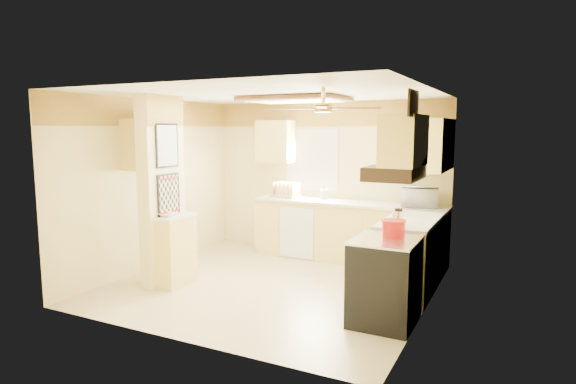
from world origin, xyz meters
The scene contains 34 objects.
floor centered at (0.00, 0.00, 0.00)m, with size 4.00×4.00×0.00m, color #C6B389.
ceiling centered at (0.00, 0.00, 2.50)m, with size 4.00×4.00×0.00m, color white.
wall_back centered at (0.00, 1.90, 1.25)m, with size 4.00×4.00×0.00m, color beige.
wall_front centered at (0.00, -1.90, 1.25)m, with size 4.00×4.00×0.00m, color beige.
wall_left centered at (-2.00, 0.00, 1.25)m, with size 3.80×3.80×0.00m, color beige.
wall_right centered at (2.00, 0.00, 1.25)m, with size 3.80×3.80×0.00m, color beige.
wallpaper_border centered at (0.00, 1.88, 2.30)m, with size 4.00×0.02×0.40m, color #EDBF46.
partition_column centered at (-1.35, -0.55, 1.25)m, with size 0.20×0.70×2.50m, color beige.
partition_ledge centered at (-1.13, -0.55, 0.45)m, with size 0.25×0.55×0.90m, color #FEDD75.
ledge_top centered at (-1.13, -0.55, 0.92)m, with size 0.28×0.58×0.04m, color white.
lower_cabinets_back centered at (0.50, 1.60, 0.45)m, with size 3.00×0.60×0.90m, color #FEDD75.
lower_cabinets_right centered at (1.70, 0.60, 0.45)m, with size 0.60×1.40×0.90m, color #FEDD75.
countertop_back centered at (0.50, 1.59, 0.92)m, with size 3.04×0.64×0.04m, color white.
countertop_right centered at (1.69, 0.60, 0.92)m, with size 0.64×1.44×0.04m, color white.
dishwasher_panel centered at (-0.25, 1.29, 0.43)m, with size 0.58×0.02×0.80m, color white.
window centered at (-0.25, 1.89, 1.55)m, with size 0.92×0.02×1.02m.
upper_cab_back_left centered at (-0.85, 1.72, 1.85)m, with size 0.60×0.35×0.70m, color #FEDD75.
upper_cab_back_right centered at (1.55, 1.72, 1.85)m, with size 0.90×0.35×0.70m, color #FEDD75.
upper_cab_right centered at (1.82, 1.25, 1.85)m, with size 0.35×1.00×0.70m, color #FEDD75.
upper_cab_left_wall centered at (-1.82, -0.25, 1.85)m, with size 0.35×0.75×0.70m, color #FEDD75.
upper_cab_over_stove centered at (1.82, -0.55, 1.95)m, with size 0.35×0.76×0.52m, color #FEDD75.
stove centered at (1.67, -0.55, 0.46)m, with size 0.68×0.77×0.92m.
range_hood centered at (1.74, -0.55, 1.62)m, with size 0.50×0.76×0.14m, color black.
poster_menu centered at (-1.24, -0.55, 1.85)m, with size 0.02×0.42×0.57m.
poster_nashville centered at (-1.24, -0.55, 1.20)m, with size 0.02×0.42×0.57m.
ceiling_light_panel centered at (0.10, 0.50, 2.46)m, with size 1.35×0.95×0.06m.
ceiling_fan centered at (1.00, -0.70, 2.29)m, with size 1.15×1.15×0.26m.
vent_grate centered at (1.98, -0.90, 2.30)m, with size 0.02×0.40×0.25m, color black.
microwave centered at (1.60, 1.57, 1.08)m, with size 0.51×0.35×0.28m, color white.
bowl centered at (-1.17, -0.67, 0.97)m, with size 0.20×0.20×0.05m, color white.
dutch_oven centered at (1.70, -0.38, 1.00)m, with size 0.27×0.27×0.18m.
kettle centered at (1.64, 0.08, 1.04)m, with size 0.13×0.13×0.20m.
dish_rack centered at (-0.59, 1.59, 1.03)m, with size 0.45×0.35×0.24m.
utensil_crock centered at (0.05, 1.69, 1.02)m, with size 0.12×0.12×0.24m.
Camera 1 is at (2.94, -5.45, 2.08)m, focal length 30.00 mm.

